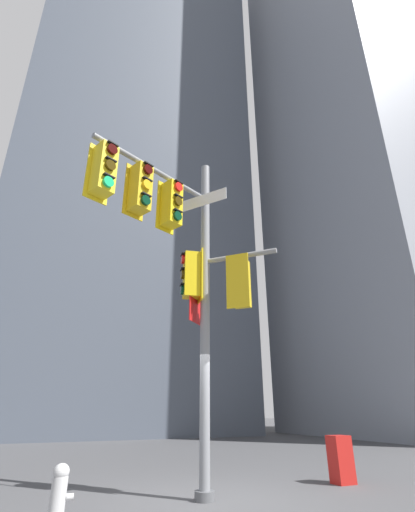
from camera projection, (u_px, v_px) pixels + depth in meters
ground at (205, 501)px, 6.48m from camera, size 120.00×120.00×0.00m
building_tower_right at (358, 107)px, 33.40m from camera, size 13.32×13.32×53.44m
building_mid_block at (129, 152)px, 36.29m from camera, size 17.13×17.13×49.66m
signal_pole_assembly at (182, 251)px, 7.61m from camera, size 3.92×1.81×7.03m
fire_hydrant at (59, 492)px, 5.30m from camera, size 0.33×0.23×0.76m
newspaper_box at (341, 459)px, 8.15m from camera, size 0.45×0.36×0.95m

